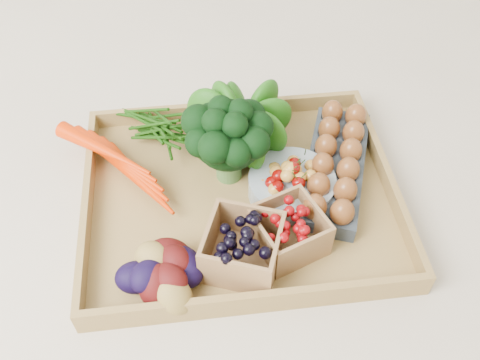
{
  "coord_description": "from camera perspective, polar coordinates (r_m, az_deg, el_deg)",
  "views": [
    {
      "loc": [
        -0.07,
        -0.61,
        0.76
      ],
      "look_at": [
        0.0,
        0.0,
        0.06
      ],
      "focal_mm": 40.0,
      "sensor_mm": 36.0,
      "label": 1
    }
  ],
  "objects": [
    {
      "name": "ground",
      "position": [
        0.98,
        0.0,
        -2.31
      ],
      "size": [
        4.0,
        4.0,
        0.0
      ],
      "primitive_type": "plane",
      "color": "beige",
      "rests_on": "ground"
    },
    {
      "name": "broccoli",
      "position": [
        0.95,
        -1.24,
        2.98
      ],
      "size": [
        0.16,
        0.16,
        0.12
      ],
      "primitive_type": null,
      "color": "black",
      "rests_on": "tray"
    },
    {
      "name": "cherry_bowl",
      "position": [
        0.96,
        5.52,
        -0.61
      ],
      "size": [
        0.16,
        0.16,
        0.04
      ],
      "primitive_type": "cylinder",
      "color": "#8C9EA5",
      "rests_on": "tray"
    },
    {
      "name": "lettuce",
      "position": [
        1.0,
        0.09,
        6.21
      ],
      "size": [
        0.14,
        0.14,
        0.14
      ],
      "primitive_type": "sphere",
      "color": "#18520C",
      "rests_on": "tray"
    },
    {
      "name": "tray",
      "position": [
        0.97,
        0.0,
        -2.03
      ],
      "size": [
        0.55,
        0.45,
        0.01
      ],
      "primitive_type": "cube",
      "color": "olive",
      "rests_on": "ground"
    },
    {
      "name": "egg_carton",
      "position": [
        1.0,
        10.06,
        1.16
      ],
      "size": [
        0.2,
        0.31,
        0.03
      ],
      "primitive_type": "cube",
      "rotation": [
        0.0,
        0.0,
        -0.35
      ],
      "color": "#384047",
      "rests_on": "tray"
    },
    {
      "name": "punnet_blackberry",
      "position": [
        0.85,
        0.29,
        -7.18
      ],
      "size": [
        0.15,
        0.15,
        0.08
      ],
      "primitive_type": "cube",
      "rotation": [
        0.0,
        0.0,
        -0.37
      ],
      "color": "black",
      "rests_on": "tray"
    },
    {
      "name": "potatoes",
      "position": [
        0.84,
        -8.38,
        -9.17
      ],
      "size": [
        0.16,
        0.16,
        0.09
      ],
      "primitive_type": null,
      "color": "#370908",
      "rests_on": "tray"
    },
    {
      "name": "punnet_raspberry",
      "position": [
        0.88,
        5.19,
        -5.39
      ],
      "size": [
        0.14,
        0.14,
        0.07
      ],
      "primitive_type": "cube",
      "rotation": [
        0.0,
        0.0,
        0.36
      ],
      "color": "#700407",
      "rests_on": "tray"
    },
    {
      "name": "carrots",
      "position": [
        1.0,
        -12.23,
        1.61
      ],
      "size": [
        0.22,
        0.16,
        0.05
      ],
      "primitive_type": null,
      "color": "red",
      "rests_on": "tray"
    }
  ]
}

